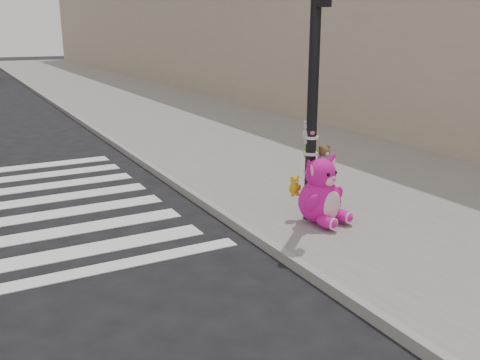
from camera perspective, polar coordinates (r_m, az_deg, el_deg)
ground at (r=5.97m, az=-3.51°, el=-14.62°), size 120.00×120.00×0.00m
sidewalk_near at (r=16.59m, az=-2.44°, el=5.59°), size 7.00×80.00×0.14m
curb_edge at (r=15.43m, az=-14.06°, el=4.34°), size 0.12×80.00×0.15m
signal_pole at (r=8.15m, az=7.80°, el=6.95°), size 0.68×0.50×4.00m
pink_bunny at (r=8.24m, az=8.68°, el=-1.62°), size 0.83×0.91×1.07m
red_teddy at (r=9.16m, az=10.44°, el=-2.19°), size 0.13×0.09×0.18m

